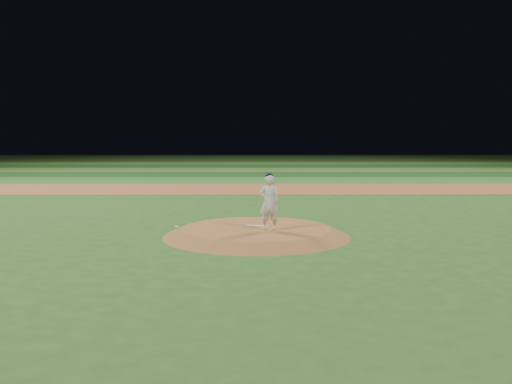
# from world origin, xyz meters

# --- Properties ---
(ground) EXTENTS (120.00, 120.00, 0.00)m
(ground) POSITION_xyz_m (0.00, 0.00, 0.00)
(ground) COLOR #29541B
(ground) RESTS_ON ground
(infield_dirt_band) EXTENTS (70.00, 6.00, 0.02)m
(infield_dirt_band) POSITION_xyz_m (0.00, 14.00, 0.01)
(infield_dirt_band) COLOR #94532E
(infield_dirt_band) RESTS_ON ground
(outfield_stripe_0) EXTENTS (70.00, 5.00, 0.02)m
(outfield_stripe_0) POSITION_xyz_m (0.00, 19.50, 0.01)
(outfield_stripe_0) COLOR #2A6324
(outfield_stripe_0) RESTS_ON ground
(outfield_stripe_1) EXTENTS (70.00, 5.00, 0.02)m
(outfield_stripe_1) POSITION_xyz_m (0.00, 24.50, 0.01)
(outfield_stripe_1) COLOR #194516
(outfield_stripe_1) RESTS_ON ground
(outfield_stripe_2) EXTENTS (70.00, 5.00, 0.02)m
(outfield_stripe_2) POSITION_xyz_m (0.00, 29.50, 0.01)
(outfield_stripe_2) COLOR #3B6926
(outfield_stripe_2) RESTS_ON ground
(outfield_stripe_3) EXTENTS (70.00, 5.00, 0.02)m
(outfield_stripe_3) POSITION_xyz_m (0.00, 34.50, 0.01)
(outfield_stripe_3) COLOR #1D4A17
(outfield_stripe_3) RESTS_ON ground
(outfield_stripe_4) EXTENTS (70.00, 5.00, 0.02)m
(outfield_stripe_4) POSITION_xyz_m (0.00, 39.50, 0.01)
(outfield_stripe_4) COLOR #3C7129
(outfield_stripe_4) RESTS_ON ground
(outfield_stripe_5) EXTENTS (70.00, 5.00, 0.02)m
(outfield_stripe_5) POSITION_xyz_m (0.00, 44.50, 0.01)
(outfield_stripe_5) COLOR #274F19
(outfield_stripe_5) RESTS_ON ground
(pitchers_mound) EXTENTS (5.50, 5.50, 0.25)m
(pitchers_mound) POSITION_xyz_m (0.00, 0.00, 0.12)
(pitchers_mound) COLOR #935C2D
(pitchers_mound) RESTS_ON ground
(pitching_rubber) EXTENTS (0.66, 0.31, 0.03)m
(pitching_rubber) POSITION_xyz_m (0.01, 0.24, 0.27)
(pitching_rubber) COLOR white
(pitching_rubber) RESTS_ON pitchers_mound
(rosin_bag) EXTENTS (0.11, 0.11, 0.06)m
(rosin_bag) POSITION_xyz_m (-2.36, 0.05, 0.28)
(rosin_bag) COLOR white
(rosin_bag) RESTS_ON pitchers_mound
(pitcher_on_mound) EXTENTS (0.59, 0.39, 1.65)m
(pitcher_on_mound) POSITION_xyz_m (0.36, -0.44, 1.06)
(pitcher_on_mound) COLOR white
(pitcher_on_mound) RESTS_ON pitchers_mound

